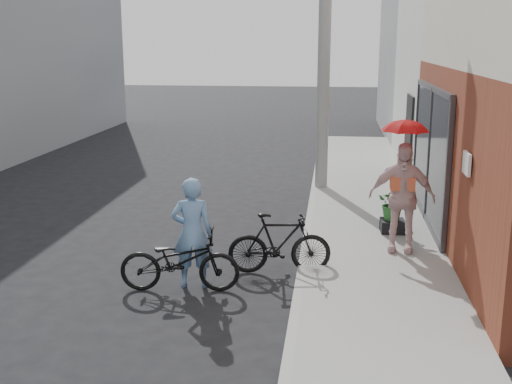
% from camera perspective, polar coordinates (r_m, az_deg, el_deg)
% --- Properties ---
extents(ground, '(80.00, 80.00, 0.00)m').
position_cam_1_polar(ground, '(9.36, -1.92, -8.24)').
color(ground, black).
rests_on(ground, ground).
extents(sidewalk, '(2.20, 24.00, 0.12)m').
position_cam_1_polar(sidewalk, '(11.15, 10.46, -4.53)').
color(sidewalk, gray).
rests_on(sidewalk, ground).
extents(curb, '(0.12, 24.00, 0.12)m').
position_cam_1_polar(curb, '(11.13, 4.47, -4.37)').
color(curb, '#9E9E99').
rests_on(curb, ground).
extents(east_building_far, '(8.00, 8.00, 7.00)m').
position_cam_1_polar(east_building_far, '(25.27, 20.86, 12.69)').
color(east_building_far, gray).
rests_on(east_building_far, ground).
extents(utility_pole, '(0.28, 0.28, 7.00)m').
position_cam_1_polar(utility_pole, '(14.59, 6.11, 13.54)').
color(utility_pole, '#9E9E99').
rests_on(utility_pole, ground).
extents(officer, '(0.64, 0.47, 1.59)m').
position_cam_1_polar(officer, '(9.10, -5.70, -3.62)').
color(officer, '#6B93BF').
rests_on(officer, ground).
extents(bike_left, '(1.72, 0.75, 0.88)m').
position_cam_1_polar(bike_left, '(9.06, -6.80, -6.10)').
color(bike_left, black).
rests_on(bike_left, ground).
extents(bike_right, '(1.60, 0.66, 0.93)m').
position_cam_1_polar(bike_right, '(9.67, 2.11, -4.58)').
color(bike_right, black).
rests_on(bike_right, ground).
extents(kimono_woman, '(1.09, 0.57, 1.77)m').
position_cam_1_polar(kimono_woman, '(10.45, 12.82, -0.47)').
color(kimono_woman, beige).
rests_on(kimono_woman, sidewalk).
extents(parasol, '(0.72, 0.72, 0.63)m').
position_cam_1_polar(parasol, '(10.23, 13.17, 6.08)').
color(parasol, red).
rests_on(parasol, kimono_woman).
extents(planter, '(0.43, 0.43, 0.22)m').
position_cam_1_polar(planter, '(11.64, 12.04, -2.96)').
color(planter, black).
rests_on(planter, sidewalk).
extents(potted_plant, '(0.55, 0.48, 0.61)m').
position_cam_1_polar(potted_plant, '(11.53, 12.14, -0.98)').
color(potted_plant, '#29682C').
rests_on(potted_plant, planter).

